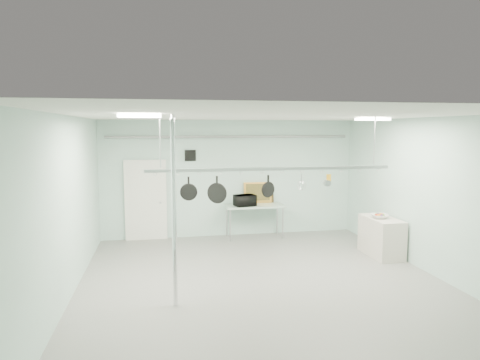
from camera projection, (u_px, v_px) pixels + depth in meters
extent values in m
plane|color=gray|center=(265.00, 286.00, 8.11)|extent=(8.00, 8.00, 0.00)
cube|color=silver|center=(266.00, 116.00, 7.73)|extent=(7.00, 8.00, 0.02)
cube|color=#A2C2B8|center=(230.00, 178.00, 11.81)|extent=(7.00, 0.02, 3.20)
cube|color=#A2C2B8|center=(435.00, 197.00, 8.56)|extent=(0.02, 8.00, 3.20)
cube|color=silver|center=(146.00, 201.00, 11.40)|extent=(1.10, 0.10, 2.20)
cube|color=black|center=(190.00, 155.00, 11.51)|extent=(0.30, 0.04, 0.30)
cylinder|color=gray|center=(231.00, 137.00, 11.58)|extent=(6.60, 0.07, 0.07)
cylinder|color=silver|center=(174.00, 212.00, 7.02)|extent=(0.08, 0.08, 3.20)
cube|color=#9DB8A5|center=(255.00, 206.00, 11.62)|extent=(1.60, 0.70, 0.05)
cylinder|color=#B7B7BC|center=(230.00, 225.00, 11.27)|extent=(0.04, 0.04, 0.86)
cylinder|color=#B7B7BC|center=(227.00, 221.00, 11.82)|extent=(0.04, 0.04, 0.86)
cylinder|color=#B7B7BC|center=(283.00, 223.00, 11.54)|extent=(0.04, 0.04, 0.86)
cylinder|color=#B7B7BC|center=(277.00, 219.00, 12.08)|extent=(0.04, 0.04, 0.86)
cube|color=beige|center=(381.00, 237.00, 10.00)|extent=(0.60, 1.20, 0.90)
cube|color=#B7B7BC|center=(272.00, 169.00, 8.17)|extent=(4.80, 0.06, 0.06)
cylinder|color=#B7B7BC|center=(160.00, 143.00, 7.73)|extent=(0.02, 0.02, 0.94)
cylinder|color=#B7B7BC|center=(374.00, 142.00, 8.50)|extent=(0.02, 0.02, 0.94)
cube|color=white|center=(140.00, 116.00, 6.54)|extent=(0.65, 0.30, 0.05)
cube|color=white|center=(373.00, 119.00, 8.76)|extent=(0.65, 0.30, 0.05)
imported|color=black|center=(245.00, 200.00, 11.45)|extent=(0.62, 0.49, 0.30)
cylinder|color=silver|center=(250.00, 202.00, 11.51)|extent=(0.14, 0.14, 0.18)
cube|color=gold|center=(258.00, 193.00, 11.91)|extent=(0.78, 0.16, 0.58)
cube|color=#362813|center=(268.00, 198.00, 11.98)|extent=(0.30, 0.09, 0.25)
imported|color=silver|center=(380.00, 216.00, 9.91)|extent=(0.43, 0.43, 0.10)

